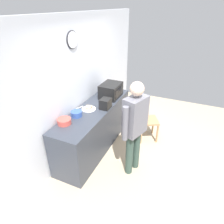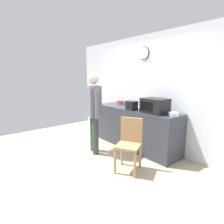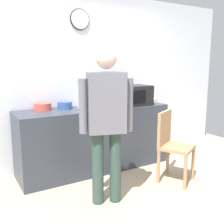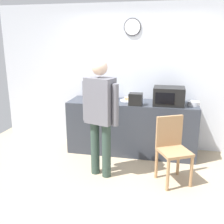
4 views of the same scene
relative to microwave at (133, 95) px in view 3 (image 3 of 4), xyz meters
name	(u,v)px [view 3 (image 3 of 4)]	position (x,y,z in m)	size (l,w,h in m)	color
ground_plane	(151,203)	(-0.53, -1.14, -1.08)	(6.00, 6.00, 0.00)	tan
back_wall	(88,80)	(-0.53, 0.46, 0.22)	(5.40, 0.13, 2.60)	silver
kitchen_counter	(95,139)	(-0.62, 0.08, -0.61)	(2.23, 0.62, 0.93)	#333842
microwave	(133,95)	(0.00, 0.00, 0.00)	(0.50, 0.39, 0.30)	black
sandwich_plate	(87,106)	(-0.70, 0.15, -0.13)	(0.27, 0.27, 0.07)	white
salad_bowl	(65,105)	(-1.02, 0.22, -0.10)	(0.20, 0.20, 0.10)	#33519E
cereal_bowl	(43,107)	(-1.32, 0.27, -0.10)	(0.23, 0.23, 0.09)	#C64C42
mixing_bowl	(152,100)	(0.40, 0.05, -0.12)	(0.19, 0.19, 0.07)	white
toaster	(107,102)	(-0.53, -0.12, -0.05)	(0.22, 0.18, 0.20)	black
fork_utensil	(81,105)	(-0.72, 0.36, -0.15)	(0.17, 0.02, 0.01)	silver
spoon_utensil	(142,101)	(0.36, 0.25, -0.15)	(0.17, 0.02, 0.01)	silver
person_standing	(106,116)	(-0.94, -0.85, -0.07)	(0.56, 0.36, 1.72)	#2F443C
wooden_chair	(171,143)	(0.08, -0.78, -0.56)	(0.54, 0.54, 0.94)	#A87F56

